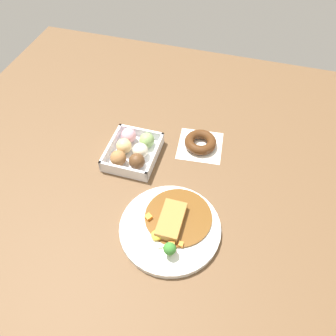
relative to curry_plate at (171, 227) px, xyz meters
The scene contains 4 objects.
ground_plane 0.11m from the curry_plate, 35.46° to the left, with size 1.60×1.60×0.00m, color brown.
curry_plate is the anchor object (origin of this frame).
donut_box 0.29m from the curry_plate, 40.42° to the left, with size 0.18×0.15×0.06m.
chocolate_ring_donut 0.33m from the curry_plate, ahead, with size 0.16×0.16×0.03m.
Camera 1 is at (-0.53, -0.18, 0.82)m, focal length 36.07 mm.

